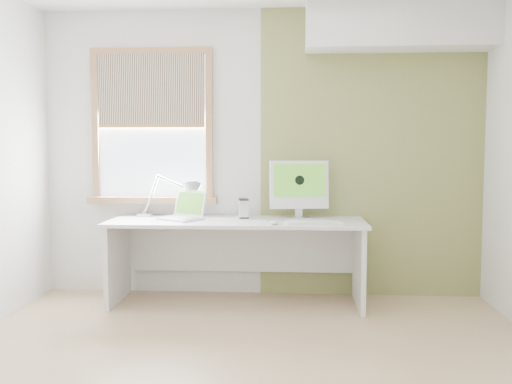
# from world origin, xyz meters

# --- Properties ---
(room) EXTENTS (4.04, 3.54, 2.64)m
(room) POSITION_xyz_m (0.00, 0.00, 1.30)
(room) COLOR tan
(room) RESTS_ON ground
(accent_wall) EXTENTS (2.00, 0.02, 2.60)m
(accent_wall) POSITION_xyz_m (1.00, 1.74, 1.30)
(accent_wall) COLOR olive
(accent_wall) RESTS_ON room
(soffit) EXTENTS (1.60, 0.40, 0.42)m
(soffit) POSITION_xyz_m (1.20, 1.57, 2.40)
(soffit) COLOR white
(soffit) RESTS_ON room
(window) EXTENTS (1.20, 0.14, 1.42)m
(window) POSITION_xyz_m (-1.00, 1.71, 1.54)
(window) COLOR #91653E
(window) RESTS_ON room
(desk) EXTENTS (2.20, 0.70, 0.73)m
(desk) POSITION_xyz_m (-0.19, 1.44, 0.53)
(desk) COLOR silver
(desk) RESTS_ON room
(desk_lamp) EXTENTS (0.66, 0.30, 0.38)m
(desk_lamp) POSITION_xyz_m (-0.69, 1.56, 0.93)
(desk_lamp) COLOR silver
(desk_lamp) RESTS_ON desk
(laptop) EXTENTS (0.45, 0.43, 0.25)m
(laptop) POSITION_xyz_m (-0.65, 1.42, 0.79)
(laptop) COLOR silver
(laptop) RESTS_ON desk
(phone_dock) EXTENTS (0.07, 0.07, 0.13)m
(phone_dock) POSITION_xyz_m (-0.16, 1.52, 0.77)
(phone_dock) COLOR silver
(phone_dock) RESTS_ON desk
(external_drive) EXTENTS (0.10, 0.14, 0.17)m
(external_drive) POSITION_xyz_m (-0.14, 1.54, 0.81)
(external_drive) COLOR silver
(external_drive) RESTS_ON desk
(imac) EXTENTS (0.53, 0.20, 0.51)m
(imac) POSITION_xyz_m (0.35, 1.55, 1.02)
(imac) COLOR silver
(imac) RESTS_ON desk
(keyboard) EXTENTS (0.47, 0.18, 0.02)m
(keyboard) POSITION_xyz_m (0.47, 1.20, 0.74)
(keyboard) COLOR white
(keyboard) RESTS_ON desk
(mouse) EXTENTS (0.10, 0.13, 0.03)m
(mouse) POSITION_xyz_m (0.14, 1.13, 0.75)
(mouse) COLOR white
(mouse) RESTS_ON desk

